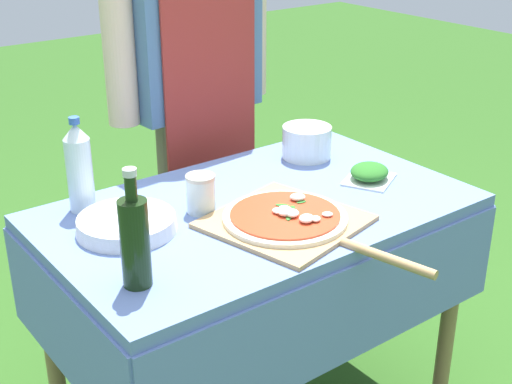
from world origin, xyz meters
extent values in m
cube|color=#607AB7|center=(0.00, 0.00, 0.76)|extent=(1.16, 0.71, 0.04)
cube|color=#607AB7|center=(0.00, -0.36, 0.60)|extent=(1.16, 0.01, 0.28)
cube|color=#607AB7|center=(0.00, 0.36, 0.60)|extent=(1.16, 0.01, 0.28)
cube|color=#607AB7|center=(-0.59, 0.00, 0.60)|extent=(0.01, 0.71, 0.28)
cube|color=#607AB7|center=(0.59, 0.00, 0.60)|extent=(0.01, 0.71, 0.28)
cylinder|color=olive|center=(0.52, -0.30, 0.37)|extent=(0.05, 0.05, 0.74)
cylinder|color=olive|center=(-0.52, 0.30, 0.37)|extent=(0.05, 0.05, 0.74)
cylinder|color=olive|center=(0.52, 0.30, 0.37)|extent=(0.05, 0.05, 0.74)
cylinder|color=#70604C|center=(0.27, 0.63, 0.43)|extent=(0.13, 0.13, 0.87)
cylinder|color=#70604C|center=(0.10, 0.62, 0.43)|extent=(0.13, 0.13, 0.87)
cube|color=#4C7099|center=(0.19, 0.62, 1.19)|extent=(0.48, 0.23, 0.65)
cube|color=#9E2D28|center=(0.20, 0.51, 0.95)|extent=(0.38, 0.03, 0.94)
cylinder|color=beige|center=(0.46, 0.64, 1.16)|extent=(0.10, 0.10, 0.58)
cylinder|color=beige|center=(-0.09, 0.60, 1.16)|extent=(0.10, 0.10, 0.58)
cube|color=tan|center=(-0.01, -0.14, 0.79)|extent=(0.43, 0.43, 0.01)
cylinder|color=tan|center=(0.06, -0.43, 0.79)|extent=(0.08, 0.25, 0.02)
cylinder|color=beige|center=(-0.01, -0.14, 0.80)|extent=(0.33, 0.33, 0.01)
cylinder|color=#D14223|center=(-0.01, -0.14, 0.81)|extent=(0.29, 0.29, 0.00)
ellipsoid|color=white|center=(-0.02, -0.14, 0.82)|extent=(0.05, 0.04, 0.02)
ellipsoid|color=white|center=(0.00, -0.20, 0.82)|extent=(0.06, 0.05, 0.02)
ellipsoid|color=white|center=(-0.03, -0.12, 0.82)|extent=(0.03, 0.04, 0.01)
ellipsoid|color=white|center=(-0.01, -0.13, 0.82)|extent=(0.06, 0.06, 0.02)
ellipsoid|color=white|center=(0.06, -0.21, 0.81)|extent=(0.04, 0.04, 0.01)
ellipsoid|color=white|center=(-0.01, -0.16, 0.82)|extent=(0.05, 0.05, 0.02)
ellipsoid|color=white|center=(0.07, -0.09, 0.82)|extent=(0.05, 0.05, 0.02)
ellipsoid|color=white|center=(0.02, -0.22, 0.82)|extent=(0.04, 0.04, 0.01)
ellipsoid|color=#286B23|center=(0.01, -0.09, 0.81)|extent=(0.04, 0.04, 0.00)
ellipsoid|color=#286B23|center=(0.02, -0.12, 0.81)|extent=(0.04, 0.04, 0.00)
ellipsoid|color=#286B23|center=(-0.03, -0.16, 0.81)|extent=(0.03, 0.03, 0.00)
ellipsoid|color=#286B23|center=(0.06, -0.11, 0.81)|extent=(0.03, 0.02, 0.00)
cylinder|color=black|center=(-0.46, -0.17, 0.88)|extent=(0.07, 0.07, 0.20)
cylinder|color=black|center=(-0.46, -0.17, 1.01)|extent=(0.03, 0.03, 0.06)
cylinder|color=silver|center=(-0.46, -0.17, 1.05)|extent=(0.03, 0.03, 0.02)
cylinder|color=silver|center=(-0.40, 0.26, 0.88)|extent=(0.07, 0.07, 0.20)
cone|color=silver|center=(-0.40, 0.26, 1.00)|extent=(0.07, 0.07, 0.04)
cylinder|color=#335BB2|center=(-0.40, 0.26, 1.03)|extent=(0.03, 0.03, 0.02)
cube|color=silver|center=(0.37, -0.06, 0.78)|extent=(0.19, 0.19, 0.01)
ellipsoid|color=#286B23|center=(0.37, -0.06, 0.81)|extent=(0.17, 0.16, 0.04)
cylinder|color=silver|center=(0.35, 0.20, 0.83)|extent=(0.16, 0.16, 0.10)
cylinder|color=white|center=(-0.36, 0.08, 0.78)|extent=(0.26, 0.26, 0.00)
cylinder|color=white|center=(-0.36, 0.08, 0.79)|extent=(0.26, 0.26, 0.00)
cylinder|color=white|center=(-0.36, 0.08, 0.79)|extent=(0.25, 0.25, 0.00)
cylinder|color=white|center=(-0.36, 0.08, 0.80)|extent=(0.25, 0.25, 0.00)
cylinder|color=white|center=(-0.36, 0.08, 0.80)|extent=(0.25, 0.25, 0.00)
cylinder|color=white|center=(-0.36, 0.08, 0.81)|extent=(0.25, 0.25, 0.00)
cylinder|color=white|center=(-0.36, 0.08, 0.81)|extent=(0.25, 0.25, 0.00)
cylinder|color=white|center=(-0.36, 0.08, 0.82)|extent=(0.25, 0.25, 0.00)
cylinder|color=silver|center=(-0.15, 0.06, 0.83)|extent=(0.08, 0.08, 0.10)
cylinder|color=#D14223|center=(-0.15, 0.06, 0.81)|extent=(0.07, 0.07, 0.07)
cylinder|color=#B7B2A3|center=(-0.15, 0.06, 0.88)|extent=(0.08, 0.08, 0.01)
camera|label=1|loc=(-1.08, -1.42, 1.61)|focal=50.00mm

